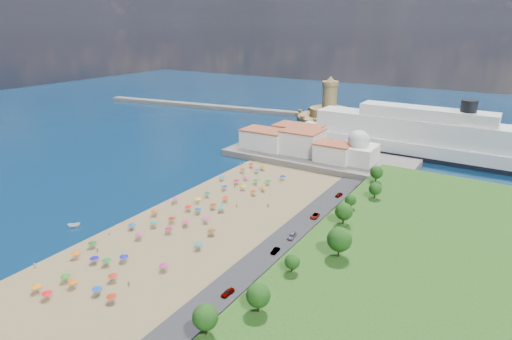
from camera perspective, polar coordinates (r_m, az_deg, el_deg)
The scene contains 13 objects.
ground at distance 156.07m, azimuth -6.11°, elevation -5.09°, with size 700.00×700.00×0.00m, color #071938.
terrace at distance 210.09m, azimuth 8.30°, elevation 1.69°, with size 90.00×36.00×3.00m, color #59544C.
jetty at distance 249.53m, azimuth 6.93°, elevation 4.47°, with size 18.00×70.00×2.40m, color #59544C.
breakwater at distance 336.67m, azimuth -5.12°, elevation 8.36°, with size 200.00×7.00×2.60m, color #59544C.
waterfront_buildings at distance 214.11m, azimuth 5.26°, elevation 3.92°, with size 57.00×29.00×11.00m.
domed_building at distance 199.48m, azimuth 13.43°, elevation 2.66°, with size 16.00×16.00×15.00m.
fortress at distance 275.13m, azimuth 9.65°, elevation 6.88°, with size 40.00×40.00×32.40m.
cruise_ship at distance 228.21m, azimuth 21.43°, elevation 3.87°, with size 136.85×22.42×29.82m.
beach_parasols at distance 148.87m, azimuth -8.73°, elevation -5.54°, with size 31.50×112.28×2.20m.
beachgoers at distance 153.47m, azimuth -7.29°, elevation -5.12°, with size 35.16×102.76×1.87m.
moored_boats at distance 143.81m, azimuth -28.41°, elevation -9.32°, with size 6.33×34.17×1.71m.
parked_cars at distance 136.73m, azimuth 5.55°, elevation -8.10°, with size 2.53×77.43×1.37m.
hillside_trees at distance 119.22m, azimuth 9.50°, elevation -7.89°, with size 16.93×106.10×8.22m.
Camera 1 is at (88.46, -111.71, 63.68)m, focal length 30.00 mm.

